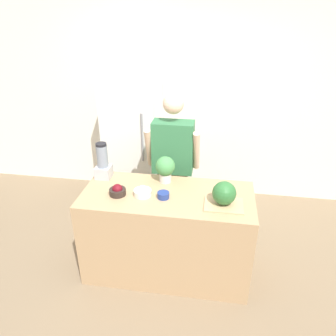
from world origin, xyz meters
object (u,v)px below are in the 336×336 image
(bowl_cherries, at_px, (118,191))
(bowl_cream, at_px, (143,192))
(potted_plant, at_px, (165,168))
(person, at_px, (173,166))
(refrigerator, at_px, (134,140))
(watermelon, at_px, (224,193))
(bowl_small_blue, at_px, (163,195))
(blender, at_px, (103,163))

(bowl_cherries, bearing_deg, bowl_cream, 5.86)
(potted_plant, bearing_deg, person, 88.01)
(refrigerator, xyz_separation_m, bowl_cherries, (0.21, -1.40, 0.07))
(person, distance_m, bowl_cream, 0.73)
(refrigerator, xyz_separation_m, bowl_cream, (0.44, -1.38, 0.07))
(watermelon, xyz_separation_m, bowl_small_blue, (-0.53, 0.03, -0.09))
(person, distance_m, watermelon, 0.94)
(bowl_small_blue, xyz_separation_m, potted_plant, (-0.03, 0.30, 0.12))
(potted_plant, bearing_deg, bowl_cream, -119.06)
(refrigerator, xyz_separation_m, watermelon, (1.17, -1.42, 0.15))
(person, relative_size, bowl_small_blue, 15.29)
(watermelon, height_order, bowl_small_blue, watermelon)
(watermelon, bearing_deg, bowl_cream, 176.68)
(blender, distance_m, potted_plant, 0.62)
(blender, bearing_deg, refrigerator, 88.90)
(refrigerator, relative_size, bowl_cherries, 11.33)
(watermelon, xyz_separation_m, bowl_cherries, (-0.95, 0.02, -0.08))
(blender, bearing_deg, watermelon, -15.23)
(bowl_cherries, relative_size, blender, 0.41)
(blender, relative_size, potted_plant, 1.39)
(refrigerator, xyz_separation_m, potted_plant, (0.60, -1.09, 0.18))
(watermelon, bearing_deg, bowl_small_blue, 176.86)
(blender, bearing_deg, bowl_small_blue, -24.19)
(bowl_small_blue, relative_size, potted_plant, 0.41)
(refrigerator, relative_size, blender, 4.67)
(blender, height_order, potted_plant, blender)
(person, xyz_separation_m, blender, (-0.64, -0.43, 0.19))
(watermelon, height_order, bowl_cream, watermelon)
(person, relative_size, bowl_cream, 10.32)
(bowl_small_blue, height_order, potted_plant, potted_plant)
(refrigerator, relative_size, potted_plant, 6.51)
(refrigerator, bearing_deg, bowl_cream, -72.25)
(refrigerator, relative_size, person, 1.03)
(refrigerator, height_order, bowl_small_blue, refrigerator)
(refrigerator, distance_m, bowl_cream, 1.45)
(potted_plant, bearing_deg, blender, -179.28)
(bowl_cherries, relative_size, potted_plant, 0.57)
(bowl_cherries, height_order, bowl_small_blue, bowl_cherries)
(watermelon, relative_size, blender, 0.56)
(bowl_cream, bearing_deg, person, 76.10)
(bowl_small_blue, bearing_deg, blender, 155.81)
(refrigerator, bearing_deg, bowl_cherries, -81.35)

